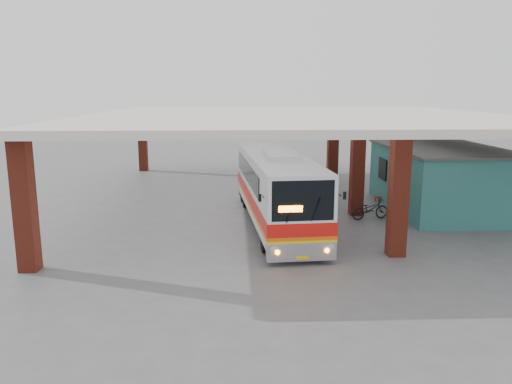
{
  "coord_description": "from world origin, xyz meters",
  "views": [
    {
      "loc": [
        -2.72,
        -19.9,
        5.8
      ],
      "look_at": [
        -1.88,
        0.0,
        1.75
      ],
      "focal_mm": 35.0,
      "sensor_mm": 36.0,
      "label": 1
    }
  ],
  "objects_px": {
    "motorcycle": "(370,209)",
    "red_chair": "(382,194)",
    "coach_bus": "(276,187)",
    "pedestrian": "(329,214)"
  },
  "relations": [
    {
      "from": "coach_bus",
      "to": "pedestrian",
      "type": "distance_m",
      "value": 2.84
    },
    {
      "from": "coach_bus",
      "to": "red_chair",
      "type": "distance_m",
      "value": 7.53
    },
    {
      "from": "pedestrian",
      "to": "red_chair",
      "type": "xyz_separation_m",
      "value": [
        3.99,
        6.15,
        -0.49
      ]
    },
    {
      "from": "coach_bus",
      "to": "motorcycle",
      "type": "distance_m",
      "value": 4.58
    },
    {
      "from": "pedestrian",
      "to": "red_chair",
      "type": "relative_size",
      "value": 2.08
    },
    {
      "from": "coach_bus",
      "to": "red_chair",
      "type": "height_order",
      "value": "coach_bus"
    },
    {
      "from": "motorcycle",
      "to": "pedestrian",
      "type": "relative_size",
      "value": 1.04
    },
    {
      "from": "coach_bus",
      "to": "motorcycle",
      "type": "height_order",
      "value": "coach_bus"
    },
    {
      "from": "motorcycle",
      "to": "pedestrian",
      "type": "distance_m",
      "value": 3.41
    },
    {
      "from": "motorcycle",
      "to": "red_chair",
      "type": "height_order",
      "value": "motorcycle"
    }
  ]
}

